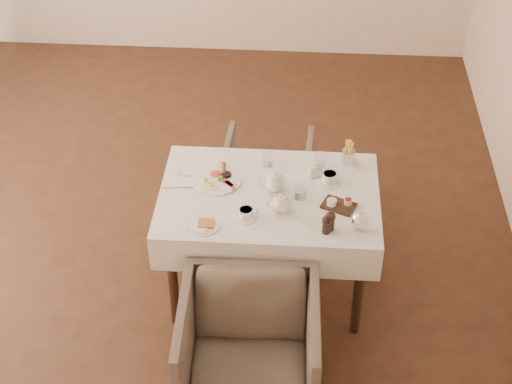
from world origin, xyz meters
The scene contains 20 objects.
table centered at (0.59, -0.63, 0.64)m, with size 1.28×0.88×0.75m.
armchair_near centered at (0.54, -1.46, 0.34)m, with size 0.73×0.75×0.68m, color #51443B.
armchair_far centered at (0.54, 0.15, 0.28)m, with size 0.60×0.62×0.56m, color #51443B.
breakfast_plate centered at (0.28, -0.52, 0.77)m, with size 0.30×0.30×0.04m.
side_plate centered at (0.24, -0.95, 0.76)m, with size 0.18×0.17×0.02m.
teapot_centre centered at (0.62, -0.60, 0.82)m, with size 0.17×0.13×0.14m, color white, non-canonical shape.
teapot_front centered at (0.67, -0.78, 0.82)m, with size 0.15×0.12×0.12m, color white, non-canonical shape.
creamer centered at (0.84, -0.44, 0.79)m, with size 0.06×0.06×0.07m, color white.
teacup_near centered at (0.48, -0.85, 0.78)m, with size 0.13×0.13×0.06m.
teacup_far centered at (0.94, -0.50, 0.79)m, with size 0.14×0.14×0.07m.
glass_left centered at (0.57, -0.35, 0.80)m, with size 0.06×0.06×0.09m, color silver.
glass_mid centered at (0.78, -0.65, 0.81)m, with size 0.07×0.07×0.10m, color silver.
glass_right centered at (0.88, -0.36, 0.81)m, with size 0.07×0.07×0.10m, color silver.
condiment_board centered at (0.99, -0.72, 0.77)m, with size 0.22×0.19×0.05m.
pepper_mill_left centered at (0.92, -0.94, 0.81)m, with size 0.06×0.06×0.11m, color black, non-canonical shape.
pepper_mill_right centered at (0.94, -0.92, 0.81)m, with size 0.06×0.06×0.12m, color black, non-canonical shape.
silver_pot centered at (1.10, -0.90, 0.82)m, with size 0.12×0.10×0.13m, color white, non-canonical shape.
fries_cup centered at (1.06, -0.30, 0.83)m, with size 0.08×0.08×0.17m.
cutlery_fork centered at (0.13, -0.50, 0.76)m, with size 0.01×0.19×0.00m, color silver.
cutlery_knife centered at (0.05, -0.61, 0.76)m, with size 0.02×0.19×0.00m, color silver.
Camera 1 is at (0.76, -4.18, 3.60)m, focal length 55.00 mm.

